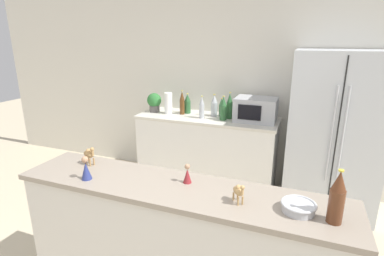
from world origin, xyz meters
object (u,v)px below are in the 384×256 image
paper_towel_roll (168,103)px  wise_man_figurine_crimson (86,169)px  refrigerator (334,134)px  back_bottle_3 (214,106)px  wise_man_figurine_purple (187,175)px  back_bottle_5 (230,106)px  potted_plant (154,102)px  microwave (256,109)px  back_bottle_4 (221,108)px  camel_figurine (89,154)px  camel_figurine_second (239,191)px  wine_bottle (337,198)px  back_bottle_0 (223,109)px  back_bottle_6 (202,108)px  fruit_bowl (299,207)px  back_bottle_1 (187,104)px  back_bottle_2 (182,103)px

paper_towel_roll → wise_man_figurine_crimson: size_ratio=1.72×
refrigerator → wise_man_figurine_crimson: 2.58m
back_bottle_3 → wise_man_figurine_purple: (0.41, -1.92, -0.03)m
back_bottle_5 → wise_man_figurine_crimson: bearing=-102.2°
potted_plant → back_bottle_5: (1.03, 0.01, 0.02)m
potted_plant → microwave: size_ratio=0.53×
microwave → back_bottle_4: bearing=170.4°
refrigerator → back_bottle_3: 1.41m
camel_figurine → wise_man_figurine_purple: camel_figurine is taller
microwave → camel_figurine: microwave is taller
camel_figurine → camel_figurine_second: bearing=-6.7°
wine_bottle → camel_figurine: bearing=175.0°
camel_figurine_second → wise_man_figurine_crimson: 1.01m
wine_bottle → back_bottle_5: bearing=117.8°
back_bottle_0 → back_bottle_6: 0.27m
fruit_bowl → wise_man_figurine_purple: 0.69m
back_bottle_1 → fruit_bowl: bearing=-54.3°
wine_bottle → wise_man_figurine_purple: wine_bottle is taller
back_bottle_5 → refrigerator: bearing=-3.0°
fruit_bowl → back_bottle_0: bearing=116.5°
potted_plant → camel_figurine_second: potted_plant is taller
paper_towel_roll → back_bottle_2: back_bottle_2 is taller
fruit_bowl → camel_figurine: (-1.46, 0.11, 0.06)m
camel_figurine → refrigerator: bearing=45.6°
microwave → back_bottle_6: bearing=-170.2°
back_bottle_5 → fruit_bowl: bearing=-65.8°
microwave → wine_bottle: bearing=-69.9°
potted_plant → back_bottle_0: 0.98m
back_bottle_4 → back_bottle_0: bearing=-67.6°
back_bottle_5 → wine_bottle: size_ratio=1.13×
fruit_bowl → back_bottle_1: bearing=125.7°
wine_bottle → potted_plant: bearing=136.3°
wise_man_figurine_crimson → back_bottle_2: bearing=95.1°
microwave → camel_figurine: (-0.90, -1.87, -0.00)m
wise_man_figurine_purple → back_bottle_3: bearing=102.1°
back_bottle_5 → wine_bottle: wine_bottle is taller
back_bottle_1 → wine_bottle: (1.64, -2.07, 0.07)m
back_bottle_3 → wise_man_figurine_purple: bearing=-77.9°
camel_figurine → camel_figurine_second: camel_figurine is taller
refrigerator → back_bottle_2: refrigerator is taller
back_bottle_6 → wise_man_figurine_purple: (0.52, -1.76, -0.02)m
camel_figurine → wise_man_figurine_purple: 0.78m
wine_bottle → camel_figurine_second: 0.50m
potted_plant → back_bottle_0: bearing=-4.5°
refrigerator → wine_bottle: (-0.12, -1.94, 0.24)m
potted_plant → paper_towel_roll: paper_towel_roll is taller
back_bottle_4 → wise_man_figurine_purple: bearing=-80.6°
refrigerator → microwave: bearing=175.4°
paper_towel_roll → camel_figurine: bearing=-82.9°
back_bottle_0 → back_bottle_1: (-0.53, 0.16, -0.01)m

